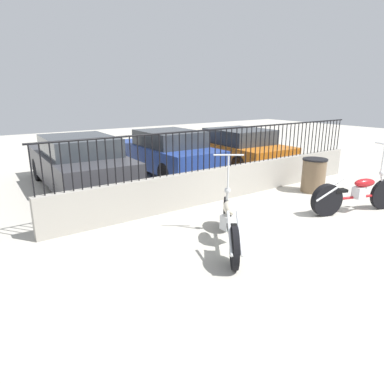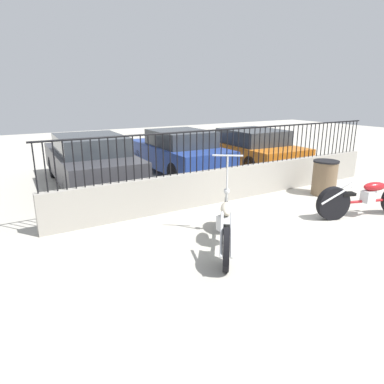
{
  "view_description": "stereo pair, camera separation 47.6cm",
  "coord_description": "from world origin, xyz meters",
  "px_view_note": "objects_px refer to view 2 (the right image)",
  "views": [
    {
      "loc": [
        -5.36,
        -3.11,
        2.45
      ],
      "look_at": [
        -1.88,
        1.8,
        0.7
      ],
      "focal_mm": 32.0,
      "sensor_mm": 36.0,
      "label": 1
    },
    {
      "loc": [
        -4.96,
        -3.37,
        2.45
      ],
      "look_at": [
        -1.88,
        1.8,
        0.7
      ],
      "focal_mm": 32.0,
      "sensor_mm": 36.0,
      "label": 2
    }
  ],
  "objects_px": {
    "car_dark_grey": "(90,160)",
    "motorcycle_red": "(361,198)",
    "motorcycle_green": "(226,226)",
    "trash_bin": "(325,178)",
    "car_blue": "(179,152)",
    "car_orange": "(250,148)"
  },
  "relations": [
    {
      "from": "car_dark_grey",
      "to": "motorcycle_red",
      "type": "bearing_deg",
      "value": -140.4
    },
    {
      "from": "motorcycle_green",
      "to": "trash_bin",
      "type": "relative_size",
      "value": 2.06
    },
    {
      "from": "car_blue",
      "to": "trash_bin",
      "type": "bearing_deg",
      "value": -152.29
    },
    {
      "from": "motorcycle_green",
      "to": "car_orange",
      "type": "distance_m",
      "value": 6.59
    },
    {
      "from": "car_blue",
      "to": "car_orange",
      "type": "bearing_deg",
      "value": -97.17
    },
    {
      "from": "car_blue",
      "to": "car_orange",
      "type": "relative_size",
      "value": 0.96
    },
    {
      "from": "motorcycle_red",
      "to": "car_orange",
      "type": "relative_size",
      "value": 0.49
    },
    {
      "from": "motorcycle_red",
      "to": "car_dark_grey",
      "type": "bearing_deg",
      "value": 145.45
    },
    {
      "from": "trash_bin",
      "to": "car_orange",
      "type": "relative_size",
      "value": 0.2
    },
    {
      "from": "motorcycle_green",
      "to": "car_blue",
      "type": "distance_m",
      "value": 5.52
    },
    {
      "from": "trash_bin",
      "to": "motorcycle_red",
      "type": "bearing_deg",
      "value": -116.16
    },
    {
      "from": "car_dark_grey",
      "to": "car_blue",
      "type": "height_order",
      "value": "car_dark_grey"
    },
    {
      "from": "motorcycle_red",
      "to": "trash_bin",
      "type": "height_order",
      "value": "motorcycle_red"
    },
    {
      "from": "trash_bin",
      "to": "car_blue",
      "type": "bearing_deg",
      "value": 117.19
    },
    {
      "from": "car_blue",
      "to": "car_orange",
      "type": "height_order",
      "value": "car_blue"
    },
    {
      "from": "motorcycle_green",
      "to": "trash_bin",
      "type": "height_order",
      "value": "motorcycle_green"
    },
    {
      "from": "car_blue",
      "to": "motorcycle_green",
      "type": "bearing_deg",
      "value": 159.78
    },
    {
      "from": "motorcycle_green",
      "to": "motorcycle_red",
      "type": "height_order",
      "value": "motorcycle_green"
    },
    {
      "from": "motorcycle_red",
      "to": "car_blue",
      "type": "height_order",
      "value": "motorcycle_red"
    },
    {
      "from": "motorcycle_green",
      "to": "motorcycle_red",
      "type": "bearing_deg",
      "value": -57.15
    },
    {
      "from": "motorcycle_green",
      "to": "motorcycle_red",
      "type": "xyz_separation_m",
      "value": [
        3.23,
        -0.19,
        -0.01
      ]
    },
    {
      "from": "trash_bin",
      "to": "car_blue",
      "type": "height_order",
      "value": "car_blue"
    }
  ]
}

